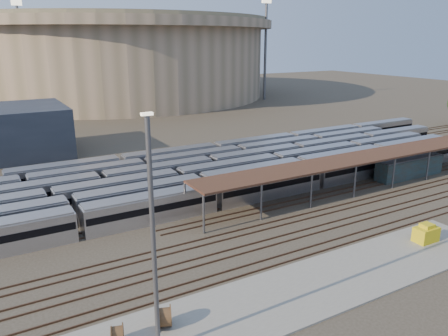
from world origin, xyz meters
TOP-DOWN VIEW (x-y plane):
  - ground at (0.00, 0.00)m, footprint 420.00×420.00m
  - apron at (-5.00, -15.00)m, footprint 50.00×9.00m
  - subway_trains at (-0.85, 18.50)m, footprint 127.91×23.90m
  - inspection_shed at (22.00, 4.00)m, footprint 60.30×6.00m
  - empty_tracks at (0.00, -5.00)m, footprint 170.00×9.62m
  - stadium at (25.00, 140.00)m, footprint 124.00×124.00m
  - floodlight_2 at (70.00, 100.00)m, footprint 4.00×1.00m
  - floodlight_3 at (-10.00, 160.00)m, footprint 4.00×1.00m
  - teal_boxcar at (33.73, 4.00)m, footprint 14.27×2.83m
  - cable_reel_west at (-23.41, -13.80)m, footprint 1.37×1.85m
  - cable_reel_east at (-19.34, -13.65)m, footprint 1.59×2.08m
  - yard_light_pole at (-20.91, -16.12)m, footprint 0.82×0.36m
  - yellow_equipment at (13.58, -14.09)m, footprint 2.88×1.84m

SIDE VIEW (x-z plane):
  - ground at x=0.00m, z-range 0.00..0.00m
  - empty_tracks at x=0.00m, z-range 0.00..0.18m
  - apron at x=-5.00m, z-range 0.00..0.20m
  - cable_reel_west at x=-23.41m, z-range 0.20..1.85m
  - yellow_equipment at x=13.58m, z-range 0.20..1.98m
  - cable_reel_east at x=-19.34m, z-range 0.20..2.04m
  - teal_boxcar at x=33.73m, z-range 0.00..3.33m
  - subway_trains at x=-0.85m, z-range 0.00..3.60m
  - inspection_shed at x=22.00m, z-range 2.33..7.63m
  - yard_light_pole at x=-20.91m, z-range 0.28..18.74m
  - stadium at x=25.00m, z-range 0.22..32.72m
  - floodlight_2 at x=70.00m, z-range 1.45..39.85m
  - floodlight_3 at x=-10.00m, z-range 1.45..39.85m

